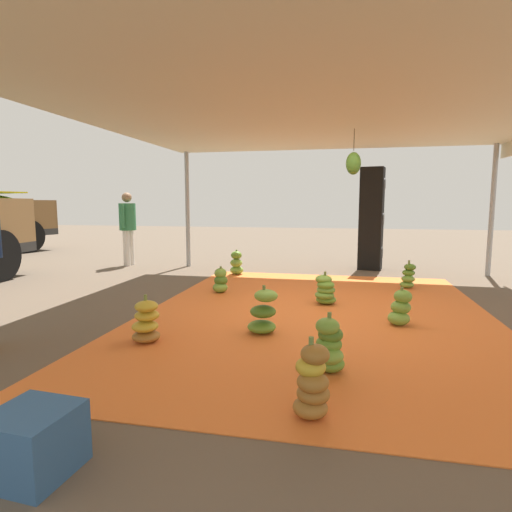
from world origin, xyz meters
TOP-DOWN VIEW (x-y plane):
  - ground_plane at (0.00, 3.00)m, footprint 40.00×40.00m
  - tarp_orange at (0.00, 0.00)m, footprint 6.29×4.64m
  - tent_canopy at (0.01, -0.09)m, footprint 8.00×7.00m
  - banana_bunch_0 at (2.08, -1.48)m, footprint 0.34×0.33m
  - banana_bunch_1 at (-0.31, -1.05)m, footprint 0.37×0.38m
  - banana_bunch_2 at (-0.99, 0.55)m, footprint 0.38×0.42m
  - banana_bunch_3 at (0.57, -0.09)m, footprint 0.41×0.42m
  - banana_bunch_4 at (-1.55, 1.73)m, footprint 0.39×0.39m
  - banana_bunch_5 at (1.04, 1.67)m, footprint 0.35×0.35m
  - banana_bunch_6 at (-1.97, -0.24)m, footprint 0.37×0.33m
  - banana_bunch_7 at (-2.80, -0.15)m, footprint 0.33×0.32m
  - banana_bunch_8 at (2.84, 1.86)m, footprint 0.39×0.39m
  - worker_1 at (3.62, 4.77)m, footprint 0.64×0.39m
  - speaker_stack at (4.22, -0.95)m, footprint 0.54×0.59m
  - crate_0 at (-3.73, 1.33)m, footprint 0.46×0.46m

SIDE VIEW (x-z plane):
  - ground_plane at x=0.00m, z-range 0.00..0.00m
  - tarp_orange at x=0.00m, z-range 0.00..0.01m
  - crate_0 at x=-3.73m, z-range 0.00..0.37m
  - banana_bunch_5 at x=1.04m, z-range -0.02..0.43m
  - banana_bunch_0 at x=2.08m, z-range -0.04..0.46m
  - banana_bunch_3 at x=0.57m, z-range -0.03..0.46m
  - banana_bunch_1 at x=-0.31m, z-range -0.02..0.45m
  - banana_bunch_4 at x=-1.55m, z-range -0.04..0.48m
  - banana_bunch_8 at x=2.84m, z-range -0.03..0.50m
  - banana_bunch_2 at x=-0.99m, z-range -0.04..0.53m
  - banana_bunch_6 at x=-1.97m, z-range -0.03..0.52m
  - banana_bunch_7 at x=-2.80m, z-range -0.03..0.54m
  - worker_1 at x=3.62m, z-range 0.15..1.91m
  - speaker_stack at x=4.22m, z-range 0.00..2.30m
  - tent_canopy at x=0.01m, z-range 1.30..4.05m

